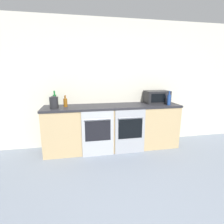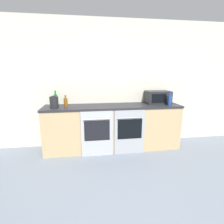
{
  "view_description": "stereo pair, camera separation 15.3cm",
  "coord_description": "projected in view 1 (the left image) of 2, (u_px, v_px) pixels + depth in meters",
  "views": [
    {
      "loc": [
        -0.67,
        -1.24,
        1.55
      ],
      "look_at": [
        -0.02,
        2.12,
        0.77
      ],
      "focal_mm": 28.0,
      "sensor_mm": 36.0,
      "label": 1
    },
    {
      "loc": [
        -0.52,
        -1.27,
        1.55
      ],
      "look_at": [
        -0.02,
        2.12,
        0.77
      ],
      "focal_mm": 28.0,
      "sensor_mm": 36.0,
      "label": 2
    }
  ],
  "objects": [
    {
      "name": "wall_back",
      "position": [
        110.0,
        84.0,
        3.7
      ],
      "size": [
        10.0,
        0.06,
        2.6
      ],
      "color": "silver",
      "rests_on": "ground_plane"
    },
    {
      "name": "oven_right",
      "position": [
        130.0,
        132.0,
        3.34
      ],
      "size": [
        0.59,
        0.06,
        0.86
      ],
      "color": "#A8AAAF",
      "rests_on": "ground_plane"
    },
    {
      "name": "kettle",
      "position": [
        54.0,
        103.0,
        3.16
      ],
      "size": [
        0.16,
        0.16,
        0.22
      ],
      "color": "#232326",
      "rests_on": "counter_back"
    },
    {
      "name": "counter_back",
      "position": [
        113.0,
        127.0,
        3.58
      ],
      "size": [
        2.72,
        0.61,
        0.91
      ],
      "color": "tan",
      "rests_on": "ground_plane"
    },
    {
      "name": "bottle_amber",
      "position": [
        65.0,
        102.0,
        3.32
      ],
      "size": [
        0.07,
        0.07,
        0.22
      ],
      "color": "#8C5114",
      "rests_on": "counter_back"
    },
    {
      "name": "bottle_blue",
      "position": [
        169.0,
        100.0,
        3.49
      ],
      "size": [
        0.07,
        0.07,
        0.28
      ],
      "color": "#234793",
      "rests_on": "counter_back"
    },
    {
      "name": "oven_left",
      "position": [
        98.0,
        134.0,
        3.22
      ],
      "size": [
        0.59,
        0.06,
        0.86
      ],
      "color": "#B7BABF",
      "rests_on": "ground_plane"
    },
    {
      "name": "microwave",
      "position": [
        157.0,
        97.0,
        3.73
      ],
      "size": [
        0.5,
        0.34,
        0.26
      ],
      "color": "#232326",
      "rests_on": "counter_back"
    },
    {
      "name": "bottle_green",
      "position": [
        55.0,
        100.0,
        3.47
      ],
      "size": [
        0.07,
        0.07,
        0.29
      ],
      "color": "#19722D",
      "rests_on": "counter_back"
    }
  ]
}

